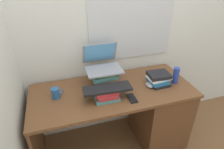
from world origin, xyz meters
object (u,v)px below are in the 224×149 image
Objects in this scene: mug at (56,93)px; water_bottle at (176,76)px; keyboard at (107,88)px; computer_mouse at (149,85)px; laptop at (102,63)px; book_stack_side at (158,79)px; cell_phone at (132,98)px; book_stack_tall at (104,78)px; desk at (149,111)px; book_stack_keyboard_riser at (107,94)px.

water_bottle reaches higher than mug.
computer_mouse is at bearing 11.04° from keyboard.
laptop reaches higher than keyboard.
laptop is at bearing 158.21° from book_stack_side.
book_stack_side reaches higher than keyboard.
mug is (-0.87, 0.08, 0.03)m from computer_mouse.
computer_mouse is 0.62× the size of water_bottle.
water_bottle is at bearing 13.40° from cell_phone.
mug is (-0.46, -0.07, -0.04)m from book_stack_tall.
book_stack_tall is 2.31× the size of mug.
cell_phone is at bearing -63.72° from laptop.
book_stack_side is 1.69× the size of cell_phone.
book_stack_side reaches higher than desk.
book_stack_keyboard_riser is at bearing -176.41° from keyboard.
book_stack_tall is (-0.45, 0.13, 0.42)m from desk.
laptop is at bearing 86.60° from keyboard.
water_bottle reaches higher than book_stack_tall.
desk is at bearing 9.97° from book_stack_keyboard_riser.
keyboard is 3.09× the size of cell_phone.
desk is at bearing -15.90° from book_stack_tall.
computer_mouse is at bearing -28.53° from laptop.
book_stack_tall is 0.45m from computer_mouse.
laptop is 0.51m from computer_mouse.
laptop is at bearing 81.95° from book_stack_keyboard_riser.
laptop is 3.25× the size of computer_mouse.
desk is 9.25× the size of water_bottle.
water_bottle is at bearing 3.91° from book_stack_keyboard_riser.
book_stack_keyboard_riser is 0.23m from cell_phone.
desk is 0.48m from water_bottle.
book_stack_side is 2.09× the size of mug.
keyboard is at bearing 0.60° from book_stack_keyboard_riser.
book_stack_side is at bearing 8.23° from book_stack_keyboard_riser.
desk is 0.40m from book_stack_side.
computer_mouse reaches higher than cell_phone.
cell_phone is at bearing -58.07° from book_stack_tall.
desk is at bearing 170.97° from water_bottle.
book_stack_keyboard_riser is at bearing -98.05° from laptop.
book_stack_side is at bearing 9.60° from computer_mouse.
book_stack_tall is at bearing 122.29° from cell_phone.
cell_phone is at bearing -17.69° from book_stack_keyboard_riser.
water_bottle is at bearing -18.98° from laptop.
desk is at bearing 173.84° from book_stack_side.
book_stack_keyboard_riser is 2.06× the size of computer_mouse.
cell_phone is at bearing -166.96° from water_bottle.
book_stack_side is 0.68× the size of laptop.
book_stack_tall is at bearing 80.16° from book_stack_keyboard_riser.
book_stack_tall is 0.15m from laptop.
desk is 0.74m from laptop.
book_stack_keyboard_riser is at bearing -172.09° from computer_mouse.
water_bottle reaches higher than book_stack_side.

